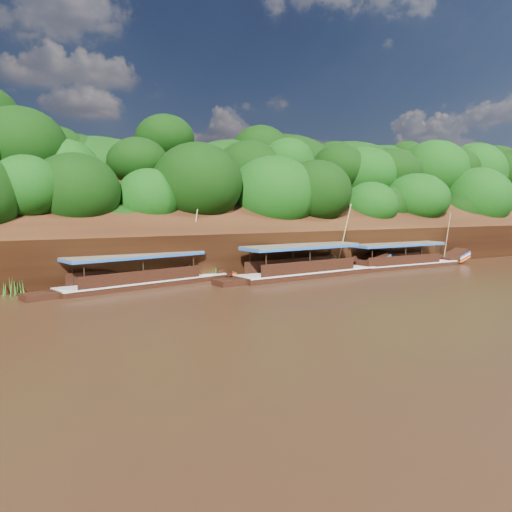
% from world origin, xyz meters
% --- Properties ---
extents(ground, '(160.00, 160.00, 0.00)m').
position_xyz_m(ground, '(0.00, 0.00, 0.00)').
color(ground, black).
rests_on(ground, ground).
extents(riverbank, '(120.00, 30.06, 19.40)m').
position_xyz_m(riverbank, '(-0.01, 22.73, 1.89)').
color(riverbank, black).
rests_on(riverbank, ground).
extents(boat_0, '(14.88, 2.63, 5.68)m').
position_xyz_m(boat_0, '(14.21, 7.80, 0.54)').
color(boat_0, black).
rests_on(boat_0, ground).
extents(boat_1, '(15.98, 3.97, 6.61)m').
position_xyz_m(boat_1, '(2.91, 7.26, 0.62)').
color(boat_1, black).
rests_on(boat_1, ground).
extents(boat_2, '(15.70, 5.50, 6.13)m').
position_xyz_m(boat_2, '(-10.47, 8.96, 0.56)').
color(boat_2, black).
rests_on(boat_2, ground).
extents(reeds, '(50.25, 2.28, 2.02)m').
position_xyz_m(reeds, '(-3.26, 9.53, 0.86)').
color(reeds, '#245A16').
rests_on(reeds, ground).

